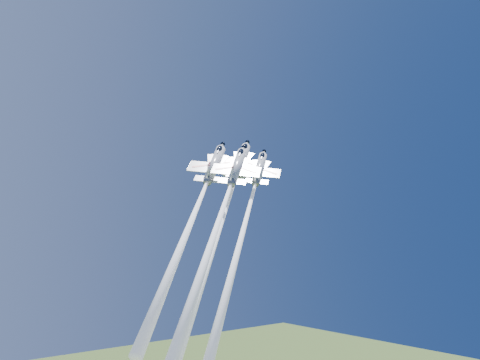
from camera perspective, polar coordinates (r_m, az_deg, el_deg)
jet_lead at (r=99.42m, az=-2.23°, el=-5.13°), size 41.22×38.42×51.43m
jet_left at (r=99.05m, az=-4.98°, el=-3.81°), size 35.09×32.43×42.85m
jet_right at (r=96.24m, az=0.30°, el=-5.54°), size 36.28×33.85×45.38m
jet_slot at (r=93.06m, az=-2.37°, el=-4.62°), size 34.32×31.82×42.25m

